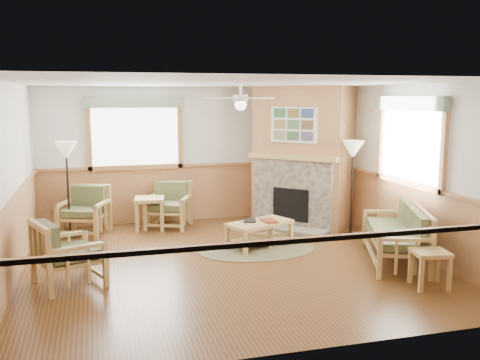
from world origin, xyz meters
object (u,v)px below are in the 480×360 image
object	(u,v)px
sofa	(395,233)
end_table_chairs	(150,213)
coffee_table	(260,234)
floor_lamp_right	(352,188)
armchair_back_left	(84,211)
end_table_sofa	(430,269)
armchair_back_right	(169,205)
floor_lamp_left	(68,189)
footstool	(259,234)
armchair_left	(68,252)

from	to	relation	value
sofa	end_table_chairs	world-z (taller)	sofa
coffee_table	floor_lamp_right	world-z (taller)	floor_lamp_right
armchair_back_left	end_table_chairs	xyz separation A→B (m)	(1.20, 0.06, -0.13)
floor_lamp_right	end_table_sofa	bearing A→B (deg)	-94.76
armchair_back_left	armchair_back_right	bearing A→B (deg)	26.33
armchair_back_right	floor_lamp_left	world-z (taller)	floor_lamp_left
armchair_back_right	footstool	xyz separation A→B (m)	(1.29, -1.73, -0.23)
armchair_back_right	armchair_left	bearing A→B (deg)	-97.61
coffee_table	floor_lamp_left	bearing A→B (deg)	128.05
armchair_back_right	armchair_left	distance (m)	3.35
end_table_chairs	footstool	xyz separation A→B (m)	(1.66, -1.65, -0.11)
coffee_table	floor_lamp_left	size ratio (longest dim) A/B	0.63
sofa	armchair_left	size ratio (longest dim) A/B	2.09
armchair_back_right	footstool	distance (m)	2.17
sofa	coffee_table	size ratio (longest dim) A/B	1.71
armchair_left	floor_lamp_right	size ratio (longest dim) A/B	0.51
armchair_back_left	armchair_back_right	size ratio (longest dim) A/B	1.01
armchair_back_left	footstool	xyz separation A→B (m)	(2.86, -1.59, -0.24)
armchair_left	coffee_table	bearing A→B (deg)	-91.56
coffee_table	floor_lamp_right	xyz separation A→B (m)	(1.82, 0.27, 0.65)
footstool	armchair_back_right	bearing A→B (deg)	126.63
sofa	armchair_left	world-z (taller)	armchair_left
sofa	end_table_chairs	distance (m)	4.54
armchair_back_left	armchair_left	distance (m)	2.73
footstool	end_table_chairs	bearing A→B (deg)	135.12
armchair_back_left	floor_lamp_right	bearing A→B (deg)	4.64
footstool	floor_lamp_right	xyz separation A→B (m)	(1.81, 0.20, 0.67)
armchair_left	floor_lamp_left	size ratio (longest dim) A/B	0.52
coffee_table	footstool	world-z (taller)	coffee_table
footstool	floor_lamp_right	distance (m)	1.94
armchair_back_left	armchair_back_right	xyz separation A→B (m)	(1.57, 0.14, -0.01)
sofa	armchair_back_left	size ratio (longest dim) A/B	2.14
coffee_table	floor_lamp_right	distance (m)	1.95
end_table_chairs	end_table_sofa	bearing A→B (deg)	-51.96
end_table_sofa	armchair_back_right	bearing A→B (deg)	124.20
footstool	floor_lamp_left	world-z (taller)	floor_lamp_left
end_table_chairs	footstool	bearing A→B (deg)	-44.88
end_table_chairs	footstool	world-z (taller)	end_table_chairs
armchair_left	coffee_table	distance (m)	3.20
sofa	footstool	xyz separation A→B (m)	(-1.77, 1.33, -0.23)
floor_lamp_left	floor_lamp_right	distance (m)	5.10
sofa	armchair_back_right	bearing A→B (deg)	-113.17
sofa	armchair_back_right	distance (m)	4.33
armchair_back_left	end_table_chairs	bearing A→B (deg)	24.02
armchair_back_right	end_table_sofa	distance (m)	5.11
armchair_back_right	coffee_table	distance (m)	2.22
armchair_back_left	floor_lamp_left	xyz separation A→B (m)	(-0.25, -0.05, 0.43)
coffee_table	end_table_chairs	distance (m)	2.38
end_table_sofa	floor_lamp_right	distance (m)	2.77
armchair_left	coffee_table	size ratio (longest dim) A/B	0.82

